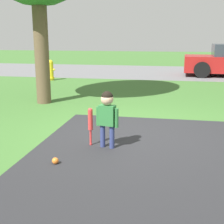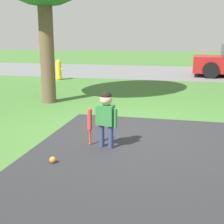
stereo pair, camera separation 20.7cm
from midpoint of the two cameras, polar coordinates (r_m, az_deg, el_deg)
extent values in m
plane|color=#3D6B2D|center=(5.88, 4.31, -3.49)|extent=(60.00, 60.00, 0.00)
cube|color=#262628|center=(3.55, 3.35, -15.59)|extent=(3.37, 7.00, 0.01)
cube|color=slate|center=(15.62, 10.05, 7.22)|extent=(40.00, 6.00, 0.01)
cylinder|color=navy|center=(5.00, -0.69, -4.36)|extent=(0.08, 0.08, 0.37)
cylinder|color=navy|center=(4.93, 1.00, -4.60)|extent=(0.08, 0.08, 0.37)
cube|color=#2D7238|center=(4.87, 0.15, -0.59)|extent=(0.27, 0.19, 0.32)
cylinder|color=#2D7238|center=(4.94, -1.50, -0.74)|extent=(0.06, 0.06, 0.30)
cylinder|color=#2D7238|center=(4.82, 1.84, -1.12)|extent=(0.06, 0.06, 0.30)
sphere|color=#D8AD8C|center=(4.81, 0.15, 2.39)|extent=(0.20, 0.20, 0.20)
sphere|color=black|center=(4.80, 0.15, 2.79)|extent=(0.18, 0.18, 0.18)
sphere|color=red|center=(5.14, -2.86, -5.81)|extent=(0.04, 0.04, 0.04)
cylinder|color=red|center=(5.10, -2.87, -4.63)|extent=(0.03, 0.03, 0.26)
cylinder|color=red|center=(5.02, -2.91, -1.44)|extent=(0.08, 0.08, 0.32)
sphere|color=red|center=(4.98, -2.93, 0.36)|extent=(0.07, 0.07, 0.07)
sphere|color=orange|center=(4.49, -9.48, -8.64)|extent=(0.09, 0.09, 0.09)
cylinder|color=yellow|center=(12.77, -9.27, 7.39)|extent=(0.22, 0.22, 0.70)
sphere|color=yellow|center=(12.74, -9.33, 8.96)|extent=(0.20, 0.20, 0.20)
cylinder|color=yellow|center=(12.80, -9.22, 6.20)|extent=(0.27, 0.27, 0.06)
cylinder|color=yellow|center=(12.72, -8.78, 7.70)|extent=(0.10, 0.08, 0.08)
cylinder|color=black|center=(13.69, 18.03, 7.26)|extent=(0.68, 0.20, 0.68)
cylinder|color=black|center=(15.52, 17.72, 7.99)|extent=(0.68, 0.20, 0.68)
cylinder|color=brown|center=(8.35, -11.17, 12.40)|extent=(0.37, 0.37, 3.15)
camera|label=1|loc=(0.10, -88.87, 0.28)|focal=50.00mm
camera|label=2|loc=(0.10, 91.13, -0.28)|focal=50.00mm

